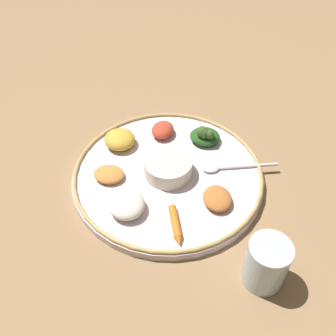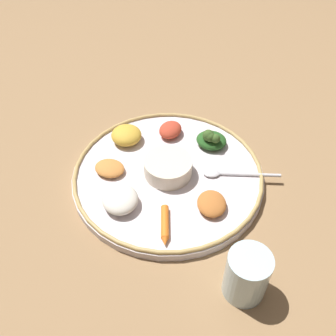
{
  "view_description": "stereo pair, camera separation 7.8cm",
  "coord_description": "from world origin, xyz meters",
  "px_view_note": "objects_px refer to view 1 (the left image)",
  "views": [
    {
      "loc": [
        0.36,
        -0.4,
        0.59
      ],
      "look_at": [
        0.0,
        0.0,
        0.03
      ],
      "focal_mm": 41.48,
      "sensor_mm": 36.0,
      "label": 1
    },
    {
      "loc": [
        0.41,
        -0.35,
        0.59
      ],
      "look_at": [
        0.0,
        0.0,
        0.03
      ],
      "focal_mm": 41.48,
      "sensor_mm": 36.0,
      "label": 2
    }
  ],
  "objects_px": {
    "greens_pile": "(205,136)",
    "spoon": "(228,167)",
    "center_bowl": "(168,166)",
    "drinking_glass": "(265,266)",
    "carrot_near_spoon": "(176,225)"
  },
  "relations": [
    {
      "from": "spoon",
      "to": "greens_pile",
      "type": "height_order",
      "value": "greens_pile"
    },
    {
      "from": "greens_pile",
      "to": "carrot_near_spoon",
      "type": "relative_size",
      "value": 1.18
    },
    {
      "from": "greens_pile",
      "to": "center_bowl",
      "type": "bearing_deg",
      "value": -88.32
    },
    {
      "from": "carrot_near_spoon",
      "to": "center_bowl",
      "type": "bearing_deg",
      "value": 137.54
    },
    {
      "from": "center_bowl",
      "to": "drinking_glass",
      "type": "height_order",
      "value": "drinking_glass"
    },
    {
      "from": "spoon",
      "to": "carrot_near_spoon",
      "type": "height_order",
      "value": "carrot_near_spoon"
    },
    {
      "from": "greens_pile",
      "to": "spoon",
      "type": "bearing_deg",
      "value": -21.56
    },
    {
      "from": "spoon",
      "to": "carrot_near_spoon",
      "type": "distance_m",
      "value": 0.18
    },
    {
      "from": "carrot_near_spoon",
      "to": "drinking_glass",
      "type": "bearing_deg",
      "value": 9.0
    },
    {
      "from": "carrot_near_spoon",
      "to": "spoon",
      "type": "bearing_deg",
      "value": 94.88
    },
    {
      "from": "greens_pile",
      "to": "carrot_near_spoon",
      "type": "xyz_separation_m",
      "value": [
        0.1,
        -0.21,
        -0.01
      ]
    },
    {
      "from": "spoon",
      "to": "greens_pile",
      "type": "bearing_deg",
      "value": 158.44
    },
    {
      "from": "spoon",
      "to": "carrot_near_spoon",
      "type": "xyz_separation_m",
      "value": [
        0.02,
        -0.18,
        0.0
      ]
    },
    {
      "from": "center_bowl",
      "to": "spoon",
      "type": "distance_m",
      "value": 0.12
    },
    {
      "from": "carrot_near_spoon",
      "to": "drinking_glass",
      "type": "relative_size",
      "value": 0.8
    }
  ]
}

